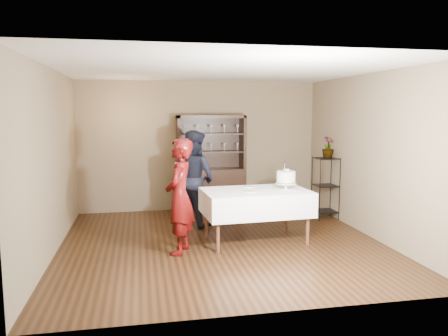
{
  "coord_description": "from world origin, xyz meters",
  "views": [
    {
      "loc": [
        -1.24,
        -6.62,
        2.07
      ],
      "look_at": [
        0.06,
        0.1,
        1.18
      ],
      "focal_mm": 35.0,
      "sensor_mm": 36.0,
      "label": 1
    }
  ],
  "objects_px": {
    "potted_plant": "(328,147)",
    "china_hutch": "(211,180)",
    "cake_table": "(256,202)",
    "cake": "(286,178)",
    "man": "(194,178)",
    "woman": "(180,196)",
    "plant_etagere": "(325,185)"
  },
  "relations": [
    {
      "from": "china_hutch",
      "to": "potted_plant",
      "type": "xyz_separation_m",
      "value": [
        2.13,
        -1.0,
        0.72
      ]
    },
    {
      "from": "woman",
      "to": "china_hutch",
      "type": "bearing_deg",
      "value": -179.21
    },
    {
      "from": "woman",
      "to": "cake",
      "type": "relative_size",
      "value": 3.67
    },
    {
      "from": "man",
      "to": "cake",
      "type": "xyz_separation_m",
      "value": [
        1.33,
        -1.23,
        0.15
      ]
    },
    {
      "from": "woman",
      "to": "man",
      "type": "height_order",
      "value": "man"
    },
    {
      "from": "plant_etagere",
      "to": "woman",
      "type": "relative_size",
      "value": 0.71
    },
    {
      "from": "plant_etagere",
      "to": "potted_plant",
      "type": "distance_m",
      "value": 0.74
    },
    {
      "from": "cake_table",
      "to": "potted_plant",
      "type": "bearing_deg",
      "value": 35.51
    },
    {
      "from": "cake_table",
      "to": "cake",
      "type": "distance_m",
      "value": 0.62
    },
    {
      "from": "cake_table",
      "to": "woman",
      "type": "distance_m",
      "value": 1.31
    },
    {
      "from": "man",
      "to": "cake",
      "type": "height_order",
      "value": "man"
    },
    {
      "from": "potted_plant",
      "to": "woman",
      "type": "bearing_deg",
      "value": -151.83
    },
    {
      "from": "cake",
      "to": "china_hutch",
      "type": "bearing_deg",
      "value": 110.13
    },
    {
      "from": "china_hutch",
      "to": "potted_plant",
      "type": "bearing_deg",
      "value": -25.27
    },
    {
      "from": "china_hutch",
      "to": "cake",
      "type": "height_order",
      "value": "china_hutch"
    },
    {
      "from": "cake_table",
      "to": "potted_plant",
      "type": "xyz_separation_m",
      "value": [
        1.78,
        1.27,
        0.75
      ]
    },
    {
      "from": "woman",
      "to": "man",
      "type": "xyz_separation_m",
      "value": [
        0.4,
        1.56,
        0.02
      ]
    },
    {
      "from": "china_hutch",
      "to": "cake",
      "type": "relative_size",
      "value": 4.34
    },
    {
      "from": "china_hutch",
      "to": "plant_etagere",
      "type": "height_order",
      "value": "china_hutch"
    },
    {
      "from": "cake_table",
      "to": "woman",
      "type": "relative_size",
      "value": 1.02
    },
    {
      "from": "potted_plant",
      "to": "man",
      "type": "bearing_deg",
      "value": -178.78
    },
    {
      "from": "china_hutch",
      "to": "man",
      "type": "height_order",
      "value": "china_hutch"
    },
    {
      "from": "woman",
      "to": "cake",
      "type": "bearing_deg",
      "value": 120.26
    },
    {
      "from": "plant_etagere",
      "to": "cake_table",
      "type": "bearing_deg",
      "value": -144.76
    },
    {
      "from": "cake_table",
      "to": "cake",
      "type": "bearing_deg",
      "value": -2.41
    },
    {
      "from": "man",
      "to": "potted_plant",
      "type": "relative_size",
      "value": 4.32
    },
    {
      "from": "china_hutch",
      "to": "man",
      "type": "distance_m",
      "value": 1.19
    },
    {
      "from": "china_hutch",
      "to": "plant_etagere",
      "type": "distance_m",
      "value": 2.33
    },
    {
      "from": "china_hutch",
      "to": "potted_plant",
      "type": "height_order",
      "value": "china_hutch"
    },
    {
      "from": "woman",
      "to": "plant_etagere",
      "type": "bearing_deg",
      "value": 137.39
    },
    {
      "from": "potted_plant",
      "to": "china_hutch",
      "type": "bearing_deg",
      "value": 154.73
    },
    {
      "from": "plant_etagere",
      "to": "cake",
      "type": "relative_size",
      "value": 2.61
    }
  ]
}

